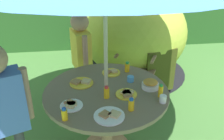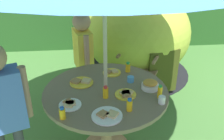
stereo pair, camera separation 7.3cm
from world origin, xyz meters
name	(u,v)px [view 1 (the left image)]	position (x,y,z in m)	size (l,w,h in m)	color
hedge_backdrop	(90,1)	(0.00, 3.19, 0.91)	(9.00, 0.70, 1.83)	#285623
garden_table	(106,103)	(0.00, 0.00, 0.59)	(1.21, 1.21, 0.74)	tan
wooden_chair	(139,60)	(0.57, 1.08, 0.53)	(0.66, 0.63, 0.92)	brown
dome_tent	(133,32)	(0.62, 1.77, 0.71)	(2.24, 2.24, 1.42)	#B2C63F
child_in_yellow_shirt	(81,50)	(-0.22, 0.85, 0.82)	(0.26, 0.42, 1.28)	brown
child_in_blue_shirt	(1,103)	(-0.87, -0.32, 0.88)	(0.44, 0.31, 1.38)	#3F3F47
snack_bowl	(150,84)	(0.43, -0.01, 0.78)	(0.17, 0.17, 0.09)	white
plate_center_front	(81,83)	(-0.24, 0.16, 0.75)	(0.24, 0.24, 0.03)	yellow
plate_back_edge	(109,115)	(-0.02, -0.41, 0.75)	(0.26, 0.26, 0.03)	white
plate_center_back	(111,72)	(0.09, 0.35, 0.75)	(0.20, 0.20, 0.03)	yellow
plate_far_right	(127,94)	(0.18, -0.10, 0.75)	(0.20, 0.20, 0.03)	yellow
plate_near_left	(71,105)	(-0.33, -0.22, 0.75)	(0.20, 0.20, 0.03)	white
juice_bottle_near_right	(161,91)	(0.49, -0.17, 0.80)	(0.04, 0.04, 0.13)	yellow
juice_bottle_far_left	(127,67)	(0.27, 0.37, 0.79)	(0.05, 0.05, 0.11)	yellow
juice_bottle_mid_left	(131,105)	(0.18, -0.34, 0.79)	(0.05, 0.05, 0.12)	yellow
juice_bottle_mid_right	(107,92)	(-0.01, -0.12, 0.79)	(0.05, 0.05, 0.12)	yellow
juice_bottle_front_edge	(64,114)	(-0.38, -0.40, 0.79)	(0.05, 0.05, 0.11)	yellow
cup_near	(163,99)	(0.48, -0.26, 0.77)	(0.06, 0.06, 0.07)	white
cup_far	(130,79)	(0.27, 0.15, 0.77)	(0.07, 0.07, 0.06)	#4C99D8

